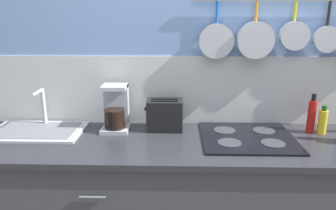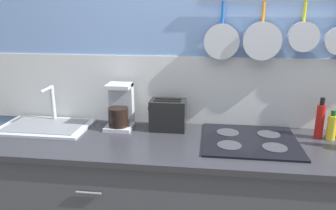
# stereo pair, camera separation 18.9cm
# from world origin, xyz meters

# --- Properties ---
(wall_back) EXTENTS (7.20, 0.15, 2.60)m
(wall_back) POSITION_xyz_m (0.00, 0.37, 1.27)
(wall_back) COLOR #7293C6
(wall_back) RESTS_ON ground_plane
(cabinet_base) EXTENTS (3.05, 0.64, 0.85)m
(cabinet_base) POSITION_xyz_m (0.00, -0.00, 0.43)
(cabinet_base) COLOR #3F4247
(cabinet_base) RESTS_ON ground_plane
(countertop) EXTENTS (3.09, 0.66, 0.03)m
(countertop) POSITION_xyz_m (0.00, 0.00, 0.87)
(countertop) COLOR #2D2D33
(countertop) RESTS_ON cabinet_base
(sink_basin) EXTENTS (0.58, 0.38, 0.26)m
(sink_basin) POSITION_xyz_m (-1.22, 0.13, 0.91)
(sink_basin) COLOR #B7BABF
(sink_basin) RESTS_ON countertop
(coffee_maker) EXTENTS (0.17, 0.19, 0.29)m
(coffee_maker) POSITION_xyz_m (-0.72, 0.20, 1.01)
(coffee_maker) COLOR #B7BABF
(coffee_maker) RESTS_ON countertop
(toaster) EXTENTS (0.24, 0.15, 0.20)m
(toaster) POSITION_xyz_m (-0.40, 0.20, 0.99)
(toaster) COLOR black
(toaster) RESTS_ON countertop
(cooktop) EXTENTS (0.56, 0.52, 0.01)m
(cooktop) POSITION_xyz_m (0.11, 0.06, 0.89)
(cooktop) COLOR black
(cooktop) RESTS_ON countertop
(bottle_vinegar) EXTENTS (0.05, 0.05, 0.25)m
(bottle_vinegar) POSITION_xyz_m (0.53, 0.18, 1.00)
(bottle_vinegar) COLOR red
(bottle_vinegar) RESTS_ON countertop
(bottle_sesame_oil) EXTENTS (0.05, 0.05, 0.18)m
(bottle_sesame_oil) POSITION_xyz_m (0.59, 0.15, 0.97)
(bottle_sesame_oil) COLOR yellow
(bottle_sesame_oil) RESTS_ON countertop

